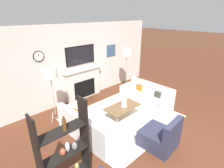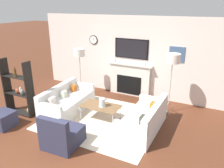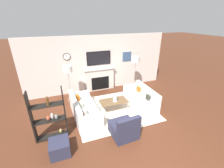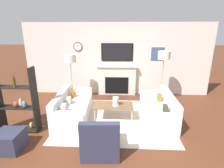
# 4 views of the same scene
# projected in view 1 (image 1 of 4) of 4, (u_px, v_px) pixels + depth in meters

# --- Properties ---
(ground_plane) EXTENTS (60.00, 60.00, 0.00)m
(ground_plane) POSITION_uv_depth(u_px,v_px,m) (200.00, 161.00, 3.84)
(ground_plane) COLOR #532B19
(fireplace_wall) EXTENTS (7.00, 0.28, 2.70)m
(fireplace_wall) POSITION_uv_depth(u_px,v_px,m) (81.00, 66.00, 6.33)
(fireplace_wall) COLOR beige
(fireplace_wall) RESTS_ON ground_plane
(area_rug) EXTENTS (3.04, 2.66, 0.01)m
(area_rug) POSITION_uv_depth(u_px,v_px,m) (122.00, 118.00, 5.39)
(area_rug) COLOR beige
(area_rug) RESTS_ON ground_plane
(couch_left) EXTENTS (0.92, 1.88, 0.75)m
(couch_left) POSITION_uv_depth(u_px,v_px,m) (90.00, 127.00, 4.51)
(couch_left) COLOR silver
(couch_left) RESTS_ON ground_plane
(couch_right) EXTENTS (0.82, 1.76, 0.75)m
(couch_right) POSITION_uv_depth(u_px,v_px,m) (146.00, 98.00, 6.07)
(couch_right) COLOR silver
(couch_right) RESTS_ON ground_plane
(armchair) EXTENTS (0.78, 0.83, 0.82)m
(armchair) POSITION_uv_depth(u_px,v_px,m) (160.00, 137.00, 4.16)
(armchair) COLOR #2B2D43
(armchair) RESTS_ON ground_plane
(coffee_table) EXTENTS (1.07, 0.59, 0.43)m
(coffee_table) POSITION_uv_depth(u_px,v_px,m) (122.00, 107.00, 5.20)
(coffee_table) COLOR brown
(coffee_table) RESTS_ON ground_plane
(hurricane_candle) EXTENTS (0.19, 0.19, 0.23)m
(hurricane_candle) POSITION_uv_depth(u_px,v_px,m) (124.00, 103.00, 5.17)
(hurricane_candle) COLOR silver
(hurricane_candle) RESTS_ON coffee_table
(floor_lamp_left) EXTENTS (0.38, 0.38, 1.65)m
(floor_lamp_left) POSITION_uv_depth(u_px,v_px,m) (50.00, 74.00, 4.67)
(floor_lamp_left) COLOR #9E998E
(floor_lamp_left) RESTS_ON ground_plane
(floor_lamp_right) EXTENTS (0.40, 0.40, 1.78)m
(floor_lamp_right) POSITION_uv_depth(u_px,v_px,m) (127.00, 53.00, 6.60)
(floor_lamp_right) COLOR #9E998E
(floor_lamp_right) RESTS_ON ground_plane
(shelf_unit) EXTENTS (0.95, 0.28, 1.61)m
(shelf_unit) POSITION_uv_depth(u_px,v_px,m) (65.00, 149.00, 3.14)
(shelf_unit) COLOR black
(shelf_unit) RESTS_ON ground_plane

